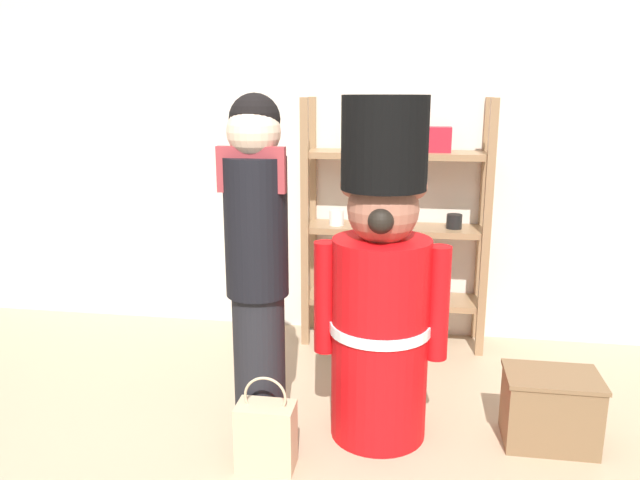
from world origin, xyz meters
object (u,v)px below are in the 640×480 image
teddy_bear_guard (381,288)px  person_shopper (257,260)px  display_crate (550,409)px  shopping_bag (266,435)px  merchandise_shelf (395,221)px

teddy_bear_guard → person_shopper: 0.60m
teddy_bear_guard → display_crate: 1.01m
teddy_bear_guard → shopping_bag: size_ratio=3.70×
display_crate → teddy_bear_guard: bearing=-177.3°
person_shopper → shopping_bag: size_ratio=3.72×
person_shopper → teddy_bear_guard: bearing=14.7°
person_shopper → display_crate: 1.58m
teddy_bear_guard → shopping_bag: bearing=-142.4°
shopping_bag → display_crate: 1.36m
display_crate → merchandise_shelf: bearing=125.1°
teddy_bear_guard → person_shopper: bearing=-165.3°
shopping_bag → display_crate: (1.30, 0.41, 0.02)m
merchandise_shelf → display_crate: (0.81, -1.15, -0.65)m
merchandise_shelf → shopping_bag: (-0.49, -1.55, -0.67)m
merchandise_shelf → teddy_bear_guard: 1.19m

